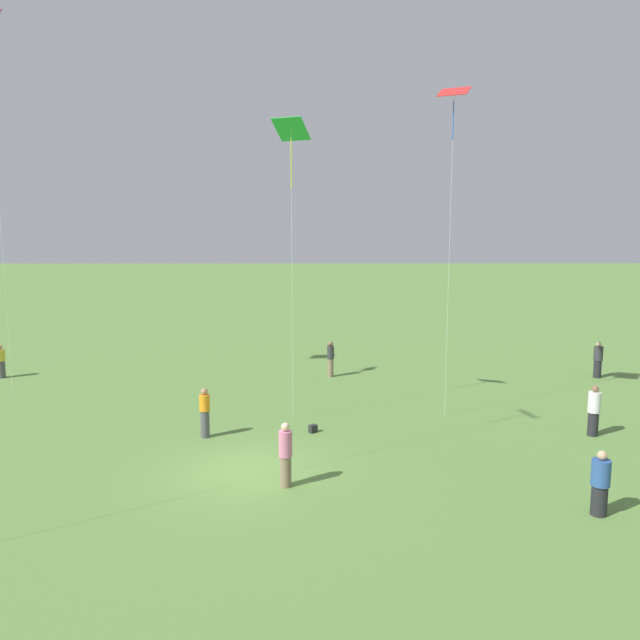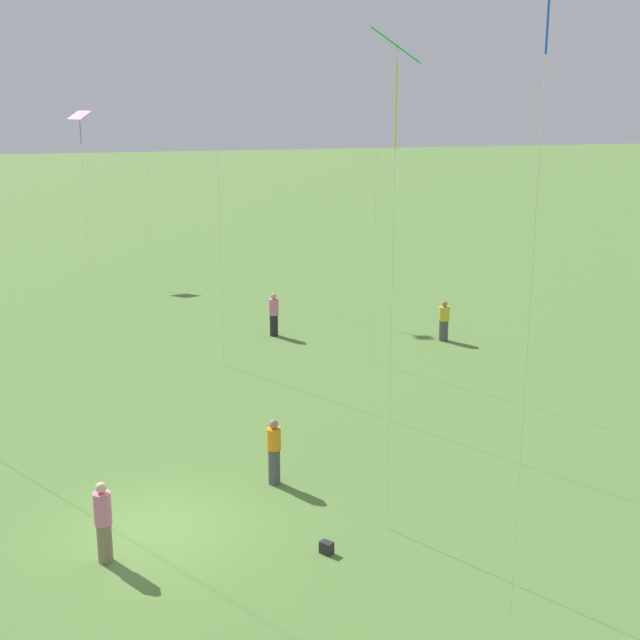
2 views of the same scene
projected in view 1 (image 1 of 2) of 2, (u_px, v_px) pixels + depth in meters
The scene contains 11 objects.
ground_plane at pixel (247, 471), 18.69m from camera, with size 240.00×240.00×0.00m, color #5B843D.
person_0 at pixel (598, 360), 30.41m from camera, with size 0.50×0.50×1.79m.
person_2 at pixel (330, 359), 30.61m from camera, with size 0.41×0.41×1.78m.
person_4 at pixel (205, 413), 21.60m from camera, with size 0.44×0.44×1.76m.
person_6 at pixel (594, 411), 21.78m from camera, with size 0.53×0.53×1.81m.
person_8 at pixel (600, 484), 15.67m from camera, with size 0.66×0.66×1.69m.
person_9 at pixel (1, 362), 30.39m from camera, with size 0.58×0.58×1.64m.
person_10 at pixel (286, 455), 17.41m from camera, with size 0.42×0.42×1.85m.
kite_1 at pixel (291, 138), 22.37m from camera, with size 1.44×1.33×11.08m.
kite_6 at pixel (454, 103), 22.53m from camera, with size 1.38×1.33×12.35m.
picnic_bag_1 at pixel (313, 429), 22.22m from camera, with size 0.35×0.33×0.28m.
Camera 1 is at (-1.98, 17.88, 7.13)m, focal length 35.00 mm.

